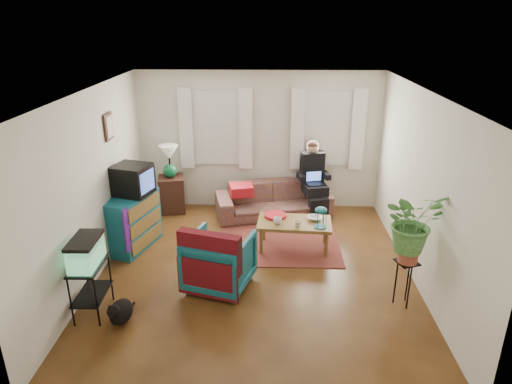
{
  "coord_description": "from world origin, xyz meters",
  "views": [
    {
      "loc": [
        0.19,
        -5.79,
        3.52
      ],
      "look_at": [
        0.0,
        0.4,
        1.1
      ],
      "focal_mm": 32.0,
      "sensor_mm": 36.0,
      "label": 1
    }
  ],
  "objects_px": {
    "sofa": "(274,194)",
    "aquarium_stand": "(92,289)",
    "armchair": "(219,258)",
    "plant_stand": "(404,283)",
    "side_table": "(172,194)",
    "coffee_table": "(294,235)",
    "dresser": "(132,221)"
  },
  "relations": [
    {
      "from": "side_table",
      "to": "sofa",
      "type": "bearing_deg",
      "value": -4.01
    },
    {
      "from": "sofa",
      "to": "coffee_table",
      "type": "bearing_deg",
      "value": -89.1
    },
    {
      "from": "sofa",
      "to": "coffee_table",
      "type": "distance_m",
      "value": 1.36
    },
    {
      "from": "armchair",
      "to": "coffee_table",
      "type": "height_order",
      "value": "armchair"
    },
    {
      "from": "side_table",
      "to": "armchair",
      "type": "bearing_deg",
      "value": -65.25
    },
    {
      "from": "dresser",
      "to": "aquarium_stand",
      "type": "xyz_separation_m",
      "value": [
        -0.01,
        -1.77,
        -0.1
      ]
    },
    {
      "from": "side_table",
      "to": "coffee_table",
      "type": "distance_m",
      "value": 2.68
    },
    {
      "from": "dresser",
      "to": "coffee_table",
      "type": "distance_m",
      "value": 2.59
    },
    {
      "from": "dresser",
      "to": "plant_stand",
      "type": "distance_m",
      "value": 4.19
    },
    {
      "from": "side_table",
      "to": "dresser",
      "type": "bearing_deg",
      "value": -103.2
    },
    {
      "from": "aquarium_stand",
      "to": "coffee_table",
      "type": "distance_m",
      "value": 3.14
    },
    {
      "from": "sofa",
      "to": "coffee_table",
      "type": "relative_size",
      "value": 1.82
    },
    {
      "from": "side_table",
      "to": "coffee_table",
      "type": "relative_size",
      "value": 0.59
    },
    {
      "from": "aquarium_stand",
      "to": "armchair",
      "type": "bearing_deg",
      "value": 22.71
    },
    {
      "from": "sofa",
      "to": "dresser",
      "type": "relative_size",
      "value": 2.13
    },
    {
      "from": "dresser",
      "to": "plant_stand",
      "type": "xyz_separation_m",
      "value": [
        3.92,
        -1.47,
        -0.13
      ]
    },
    {
      "from": "sofa",
      "to": "aquarium_stand",
      "type": "height_order",
      "value": "sofa"
    },
    {
      "from": "plant_stand",
      "to": "sofa",
      "type": "bearing_deg",
      "value": 120.81
    },
    {
      "from": "dresser",
      "to": "aquarium_stand",
      "type": "bearing_deg",
      "value": -73.42
    },
    {
      "from": "side_table",
      "to": "plant_stand",
      "type": "xyz_separation_m",
      "value": [
        3.58,
        -2.91,
        -0.03
      ]
    },
    {
      "from": "aquarium_stand",
      "to": "plant_stand",
      "type": "bearing_deg",
      "value": 3.36
    },
    {
      "from": "aquarium_stand",
      "to": "coffee_table",
      "type": "bearing_deg",
      "value": 33.2
    },
    {
      "from": "armchair",
      "to": "coffee_table",
      "type": "relative_size",
      "value": 0.73
    },
    {
      "from": "side_table",
      "to": "armchair",
      "type": "xyz_separation_m",
      "value": [
        1.17,
        -2.55,
        0.08
      ]
    },
    {
      "from": "armchair",
      "to": "plant_stand",
      "type": "relative_size",
      "value": 1.34
    },
    {
      "from": "aquarium_stand",
      "to": "plant_stand",
      "type": "distance_m",
      "value": 3.94
    },
    {
      "from": "aquarium_stand",
      "to": "armchair",
      "type": "xyz_separation_m",
      "value": [
        1.52,
        0.67,
        0.08
      ]
    },
    {
      "from": "armchair",
      "to": "plant_stand",
      "type": "height_order",
      "value": "armchair"
    },
    {
      "from": "dresser",
      "to": "sofa",
      "type": "bearing_deg",
      "value": 47.03
    },
    {
      "from": "aquarium_stand",
      "to": "plant_stand",
      "type": "xyz_separation_m",
      "value": [
        3.93,
        0.3,
        -0.03
      ]
    },
    {
      "from": "armchair",
      "to": "sofa",
      "type": "bearing_deg",
      "value": -90.28
    },
    {
      "from": "sofa",
      "to": "aquarium_stand",
      "type": "xyz_separation_m",
      "value": [
        -2.27,
        -3.08,
        -0.07
      ]
    }
  ]
}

